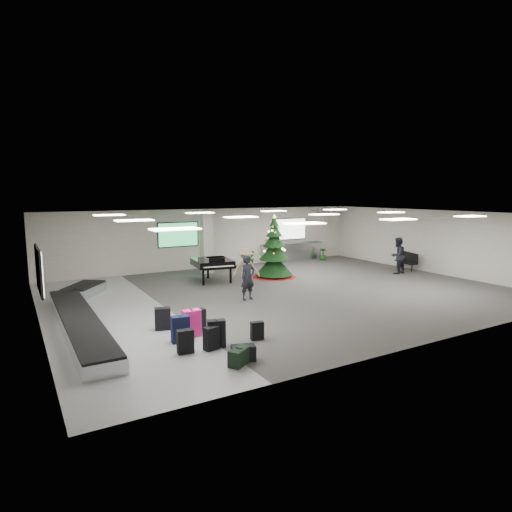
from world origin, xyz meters
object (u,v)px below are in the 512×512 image
grand_piano (213,263)px  potted_plant_left (251,258)px  traveler_bench (397,256)px  traveler_a (248,278)px  service_counter (292,252)px  baggage_carousel (80,315)px  traveler_b (246,269)px  pink_suitcase (192,323)px  christmas_tree (274,255)px  bench (407,260)px  potted_plant_right (323,254)px

grand_piano → potted_plant_left: (3.72, 3.02, -0.45)m
potted_plant_left → traveler_bench: bearing=-49.2°
grand_piano → traveler_bench: (8.85, -2.91, 0.07)m
traveler_a → traveler_bench: bearing=-2.3°
service_counter → potted_plant_left: service_counter is taller
baggage_carousel → potted_plant_left: bearing=33.5°
traveler_b → traveler_bench: (8.41, -0.53, 0.03)m
traveler_a → traveler_bench: (9.11, 0.89, 0.07)m
pink_suitcase → christmas_tree: christmas_tree is taller
traveler_bench → potted_plant_left: 7.86m
traveler_a → traveler_b: 1.58m
baggage_carousel → service_counter: (12.84, 6.73, 0.33)m
pink_suitcase → traveler_bench: 13.13m
christmas_tree → potted_plant_left: bearing=78.8°
potted_plant_left → traveler_b: bearing=-121.2°
service_counter → bench: service_counter is taller
bench → traveler_b: size_ratio=0.87×
baggage_carousel → potted_plant_right: size_ratio=13.17×
grand_piano → potted_plant_left: grand_piano is taller
christmas_tree → grand_piano: christmas_tree is taller
traveler_bench → potted_plant_left: (-5.13, 5.93, -0.52)m
service_counter → traveler_a: bearing=-134.7°
potted_plant_right → traveler_bench: bearing=-85.1°
pink_suitcase → traveler_b: 6.04m
grand_piano → traveler_a: bearing=-86.1°
bench → potted_plant_left: size_ratio=1.92×
service_counter → potted_plant_left: bearing=-177.0°
traveler_b → traveler_bench: 8.42m
potted_plant_left → potted_plant_right: bearing=-7.4°
traveler_a → service_counter: bearing=37.5°
christmas_tree → potted_plant_right: size_ratio=4.16×
pink_suitcase → christmas_tree: bearing=41.6°
baggage_carousel → pink_suitcase: (2.51, -3.18, 0.18)m
service_counter → traveler_a: 9.80m
service_counter → traveler_b: size_ratio=2.28×
potted_plant_left → baggage_carousel: bearing=-146.5°
pink_suitcase → traveler_bench: traveler_bench is taller
service_counter → bench: bearing=-57.0°
baggage_carousel → christmas_tree: bearing=18.3°
traveler_b → traveler_bench: traveler_bench is taller
potted_plant_left → bench: bearing=-39.6°
traveler_b → potted_plant_left: (3.28, 5.40, -0.48)m
service_counter → christmas_tree: 5.17m
baggage_carousel → christmas_tree: (9.24, 3.06, 0.84)m
pink_suitcase → traveler_a: traveler_a is taller
pink_suitcase → traveler_bench: bearing=15.7°
baggage_carousel → traveler_bench: size_ratio=5.26×
grand_piano → traveler_b: 2.43m
baggage_carousel → traveler_b: 6.79m
service_counter → potted_plant_right: bearing=-23.2°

